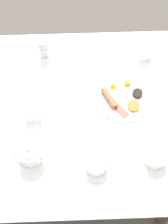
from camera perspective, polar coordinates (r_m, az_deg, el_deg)
ground_plane at (r=2.16m, az=0.00°, el=-8.67°), size 8.00×8.00×0.00m
table at (r=1.52m, az=0.00°, el=-1.55°), size 1.01×0.93×0.76m
breakfast_plate at (r=1.48m, az=7.02°, el=2.84°), size 0.26×0.26×0.04m
teapot_near at (r=1.35m, az=-9.87°, el=-7.43°), size 0.17×0.10×0.12m
teacup_with_saucer_left at (r=1.38m, az=12.91°, el=-8.26°), size 0.14×0.14×0.06m
teacup_with_saucer_right at (r=1.34m, az=2.25°, el=-9.70°), size 0.14×0.14×0.06m
water_glass_tall at (r=1.41m, az=-9.51°, el=0.45°), size 0.08×0.08×0.12m
creamer_jug at (r=1.61m, az=11.11°, el=10.56°), size 0.09×0.06×0.06m
salt_grinder at (r=1.58m, az=-7.46°, el=11.50°), size 0.05×0.05×0.10m
napkin_folded at (r=1.59m, az=-0.19°, el=9.71°), size 0.19×0.16×0.01m
fork_by_plate at (r=1.56m, az=-9.51°, el=6.61°), size 0.18×0.05×0.00m
knife_by_plate at (r=1.48m, az=-3.14°, el=2.57°), size 0.20×0.07×0.00m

